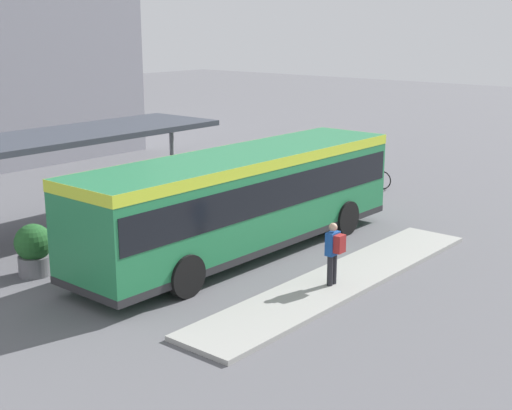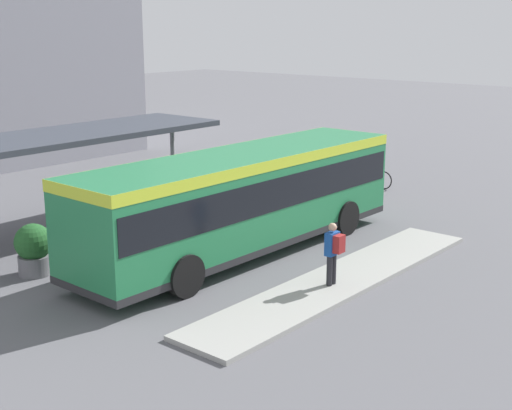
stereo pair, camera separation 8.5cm
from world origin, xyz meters
TOP-DOWN VIEW (x-y plane):
  - ground_plane at (0.00, 0.00)m, footprint 120.00×120.00m
  - curb_island at (-0.22, -3.54)m, footprint 10.71×1.80m
  - city_bus at (0.01, -0.00)m, footprint 11.35×2.80m
  - pedestrian_waiting at (-0.77, -3.66)m, footprint 0.40×0.41m
  - bicycle_green at (9.80, 1.60)m, footprint 0.48×1.76m
  - bicycle_orange at (9.53, 2.45)m, footprint 0.48×1.53m
  - bicycle_black at (9.53, 3.30)m, footprint 0.48×1.68m
  - station_shelter at (-1.93, 5.64)m, footprint 10.55×3.23m
  - potted_planter_near_shelter at (-4.98, 3.03)m, footprint 0.99×0.99m

SIDE VIEW (x-z plane):
  - ground_plane at x=0.00m, z-range 0.00..0.00m
  - curb_island at x=-0.22m, z-range 0.00..0.12m
  - bicycle_orange at x=9.53m, z-range 0.00..0.66m
  - bicycle_black at x=9.53m, z-range 0.00..0.73m
  - bicycle_green at x=9.80m, z-range 0.00..0.76m
  - potted_planter_near_shelter at x=-4.98m, z-range 0.02..1.41m
  - pedestrian_waiting at x=-0.77m, z-range 0.24..1.85m
  - city_bus at x=0.01m, z-range 0.26..3.21m
  - station_shelter at x=-1.93m, z-range 1.47..4.67m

